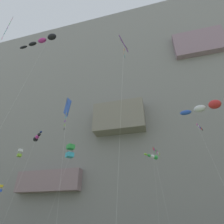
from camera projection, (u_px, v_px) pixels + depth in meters
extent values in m
cube|color=gray|center=(126.00, 103.00, 68.29)|extent=(180.00, 20.20, 78.86)
cube|color=gray|center=(50.00, 182.00, 49.63)|extent=(17.83, 4.22, 5.27)
cube|color=gray|center=(119.00, 118.00, 52.46)|extent=(13.99, 5.00, 8.62)
cube|color=gray|center=(199.00, 43.00, 59.41)|extent=(14.88, 2.64, 9.88)
cube|color=yellow|center=(1.00, 186.00, 40.09)|extent=(0.95, 0.95, 0.47)
cube|color=blue|center=(0.00, 190.00, 39.66)|extent=(0.95, 0.95, 0.47)
cylinder|color=black|center=(2.00, 188.00, 39.81)|extent=(0.02, 0.02, 1.27)
cube|color=blue|center=(67.00, 107.00, 24.82)|extent=(2.02, 1.84, 2.64)
cylinder|color=black|center=(67.00, 107.00, 24.82)|extent=(0.32, 0.51, 2.15)
cube|color=yellow|center=(66.00, 114.00, 24.33)|extent=(0.24, 0.25, 0.16)
cube|color=#38B2D1|center=(66.00, 117.00, 24.05)|extent=(0.29, 0.17, 0.16)
cube|color=purple|center=(65.00, 121.00, 23.78)|extent=(0.31, 0.13, 0.16)
cube|color=#8CCC33|center=(65.00, 125.00, 23.49)|extent=(0.28, 0.19, 0.16)
cube|color=black|center=(64.00, 129.00, 23.21)|extent=(0.25, 0.24, 0.16)
cylinder|color=silver|center=(62.00, 162.00, 19.46)|extent=(2.31, 2.89, 14.79)
cylinder|color=black|center=(156.00, 150.00, 39.27)|extent=(1.26, 4.61, 0.03)
cube|color=red|center=(153.00, 149.00, 37.63)|extent=(0.19, 0.49, 0.55)
cube|color=#CC3399|center=(154.00, 150.00, 38.22)|extent=(0.20, 0.49, 0.55)
cube|color=green|center=(156.00, 151.00, 38.82)|extent=(0.21, 0.50, 0.55)
cube|color=#CC3399|center=(157.00, 152.00, 39.41)|extent=(0.18, 0.49, 0.55)
cube|color=white|center=(158.00, 153.00, 40.00)|extent=(0.17, 0.49, 0.55)
cube|color=#8CCC33|center=(159.00, 154.00, 40.60)|extent=(0.16, 0.48, 0.55)
cylinder|color=silver|center=(156.00, 187.00, 33.65)|extent=(0.35, 0.20, 14.99)
ellipsoid|color=black|center=(36.00, 139.00, 32.23)|extent=(1.16, 1.16, 0.88)
ellipsoid|color=#CC3399|center=(37.00, 137.00, 31.64)|extent=(1.06, 1.04, 0.74)
ellipsoid|color=black|center=(39.00, 135.00, 31.04)|extent=(0.95, 0.91, 0.59)
ellipsoid|color=navy|center=(41.00, 132.00, 30.44)|extent=(0.84, 0.79, 0.45)
cylinder|color=silver|center=(19.00, 182.00, 27.50)|extent=(0.73, 2.35, 14.11)
ellipsoid|color=green|center=(156.00, 157.00, 29.46)|extent=(0.96, 0.96, 0.70)
ellipsoid|color=white|center=(153.00, 156.00, 28.98)|extent=(0.85, 0.89, 0.57)
ellipsoid|color=green|center=(149.00, 155.00, 28.49)|extent=(0.74, 0.82, 0.45)
ellipsoid|color=#8CCC33|center=(146.00, 154.00, 28.00)|extent=(0.64, 0.75, 0.32)
cylinder|color=silver|center=(163.00, 194.00, 25.30)|extent=(1.10, 2.74, 10.58)
cylinder|color=black|center=(7.00, 28.00, 28.83)|extent=(4.44, 2.74, 0.03)
cube|color=pink|center=(2.00, 38.00, 30.05)|extent=(0.42, 0.29, 0.50)
cube|color=#38B2D1|center=(4.00, 35.00, 29.51)|extent=(0.42, 0.29, 0.50)
cube|color=#38B2D1|center=(6.00, 31.00, 28.96)|extent=(0.43, 0.30, 0.50)
cube|color=purple|center=(8.00, 27.00, 28.42)|extent=(0.41, 0.28, 0.50)
cube|color=green|center=(10.00, 24.00, 27.88)|extent=(0.41, 0.27, 0.50)
cube|color=pink|center=(12.00, 20.00, 27.34)|extent=(0.42, 0.29, 0.50)
ellipsoid|color=red|center=(215.00, 104.00, 14.50)|extent=(1.08, 0.90, 0.76)
ellipsoid|color=white|center=(200.00, 109.00, 14.91)|extent=(1.03, 0.75, 0.60)
ellipsoid|color=blue|center=(186.00, 113.00, 15.33)|extent=(0.99, 0.59, 0.44)
ellipsoid|color=black|center=(52.00, 37.00, 29.23)|extent=(1.60, 1.05, 1.01)
ellipsoid|color=#CC3399|center=(42.00, 40.00, 29.70)|extent=(1.58, 0.88, 0.84)
ellipsoid|color=black|center=(33.00, 44.00, 30.17)|extent=(1.55, 0.71, 0.67)
ellipsoid|color=black|center=(23.00, 47.00, 30.63)|extent=(1.53, 0.54, 0.49)
cylinder|color=silver|center=(12.00, 106.00, 21.18)|extent=(1.89, 3.74, 26.61)
cube|color=green|center=(71.00, 147.00, 32.53)|extent=(1.53, 1.53, 0.77)
cube|color=#38B2D1|center=(70.00, 155.00, 31.81)|extent=(1.53, 1.53, 0.77)
cylinder|color=black|center=(73.00, 151.00, 32.06)|extent=(0.04, 0.04, 2.08)
cylinder|color=black|center=(68.00, 151.00, 32.28)|extent=(0.04, 0.04, 2.08)
cylinder|color=silver|center=(57.00, 192.00, 26.97)|extent=(0.30, 4.31, 11.43)
cube|color=purple|center=(124.00, 44.00, 20.50)|extent=(0.87, 2.42, 2.32)
cylinder|color=black|center=(124.00, 44.00, 20.50)|extent=(0.90, 0.16, 1.83)
cube|color=orange|center=(124.00, 50.00, 20.03)|extent=(0.15, 0.27, 0.14)
cube|color=orange|center=(124.00, 53.00, 19.79)|extent=(0.11, 0.28, 0.14)
cube|color=teal|center=(125.00, 56.00, 19.52)|extent=(0.07, 0.29, 0.14)
cylinder|color=silver|center=(121.00, 115.00, 14.72)|extent=(0.59, 2.46, 18.47)
cylinder|color=black|center=(199.00, 126.00, 26.58)|extent=(1.19, 2.46, 0.02)
cube|color=pink|center=(197.00, 124.00, 25.72)|extent=(0.17, 0.28, 0.32)
cube|color=purple|center=(198.00, 125.00, 25.98)|extent=(0.17, 0.28, 0.32)
cube|color=white|center=(199.00, 126.00, 26.23)|extent=(0.17, 0.28, 0.32)
cube|color=purple|center=(200.00, 127.00, 26.49)|extent=(0.16, 0.28, 0.32)
cube|color=navy|center=(201.00, 128.00, 26.74)|extent=(0.16, 0.28, 0.32)
cube|color=red|center=(202.00, 129.00, 27.00)|extent=(0.16, 0.28, 0.32)
cube|color=black|center=(202.00, 130.00, 27.26)|extent=(0.16, 0.28, 0.32)
cylinder|color=silver|center=(217.00, 170.00, 20.33)|extent=(0.93, 4.28, 13.74)
cube|color=white|center=(20.00, 151.00, 45.02)|extent=(1.23, 1.23, 0.62)
cube|color=#8CCC33|center=(19.00, 155.00, 44.44)|extent=(1.23, 1.23, 0.62)
cylinder|color=black|center=(21.00, 153.00, 44.64)|extent=(0.03, 0.03, 1.68)
cylinder|color=black|center=(18.00, 153.00, 44.82)|extent=(0.03, 0.03, 1.68)
cylinder|color=silver|center=(2.00, 191.00, 40.22)|extent=(2.93, 1.24, 15.34)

